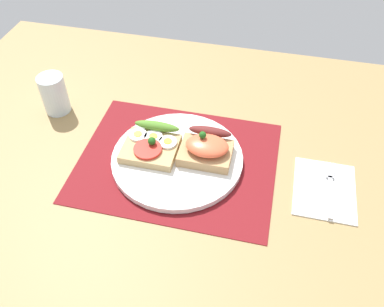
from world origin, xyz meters
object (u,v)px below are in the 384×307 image
Objects in this scene: sandwich_salmon at (207,148)px; fork at (330,187)px; napkin at (325,189)px; sandwich_egg_tomato at (151,144)px; drinking_glass at (54,94)px; plate at (177,158)px.

sandwich_salmon is 24.31cm from fork.
sandwich_salmon reaches higher than napkin.
sandwich_egg_tomato is 34.30cm from napkin.
drinking_glass reaches higher than sandwich_salmon.
sandwich_egg_tomato is 0.75× the size of napkin.
sandwich_egg_tomato is (-5.47, 0.79, 1.95)cm from plate.
napkin is (34.16, -1.63, -2.55)cm from sandwich_egg_tomato.
plate is 1.91× the size of fork.
sandwich_salmon is 0.74× the size of fork.
fork is at bearing -1.07° from plate.
sandwich_salmon is 36.81cm from drinking_glass.
plate is at bearing 178.93° from fork.
drinking_glass is (-59.06, 10.37, 4.14)cm from napkin.
fork is (24.05, -2.07, -2.91)cm from sandwich_salmon.
drinking_glass is (-59.98, 10.08, 3.68)cm from fork.
fork is at bearing -4.91° from sandwich_salmon.
napkin is 60.10cm from drinking_glass.
drinking_glass is at bearing 170.04° from napkin.
sandwich_salmon is at bearing 175.09° from fork.
sandwich_salmon is at bearing -12.57° from drinking_glass.
fork is 60.93cm from drinking_glass.
fork is at bearing -9.54° from drinking_glass.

